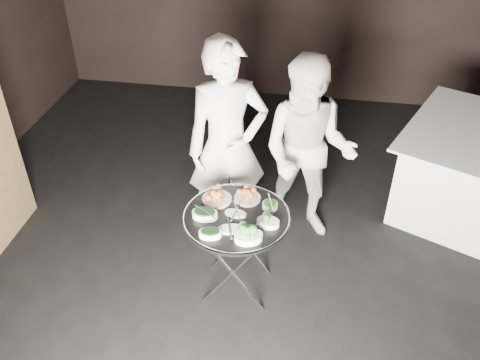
% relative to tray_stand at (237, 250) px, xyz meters
% --- Properties ---
extents(floor, '(6.00, 7.00, 0.05)m').
position_rel_tray_stand_xyz_m(floor, '(0.12, -0.03, -0.43)').
color(floor, black).
rests_on(floor, ground).
extents(tray_stand, '(0.49, 0.41, 0.72)m').
position_rel_tray_stand_xyz_m(tray_stand, '(0.00, 0.00, 0.00)').
color(tray_stand, silver).
rests_on(tray_stand, floor).
extents(serving_tray, '(0.78, 0.78, 0.04)m').
position_rel_tray_stand_xyz_m(serving_tray, '(0.00, 0.00, 0.32)').
color(serving_tray, black).
rests_on(serving_tray, tray_stand).
extents(potato_plate_a, '(0.22, 0.22, 0.08)m').
position_rel_tray_stand_xyz_m(potato_plate_a, '(-0.18, 0.16, 0.37)').
color(potato_plate_a, beige).
rests_on(potato_plate_a, serving_tray).
extents(potato_plate_b, '(0.20, 0.20, 0.07)m').
position_rel_tray_stand_xyz_m(potato_plate_b, '(0.05, 0.21, 0.37)').
color(potato_plate_b, beige).
rests_on(potato_plate_b, serving_tray).
extents(greens_bowl, '(0.11, 0.11, 0.07)m').
position_rel_tray_stand_xyz_m(greens_bowl, '(0.22, 0.14, 0.36)').
color(greens_bowl, white).
rests_on(greens_bowl, serving_tray).
extents(asparagus_plate_a, '(0.17, 0.11, 0.03)m').
position_rel_tray_stand_xyz_m(asparagus_plate_a, '(-0.01, 0.02, 0.35)').
color(asparagus_plate_a, white).
rests_on(asparagus_plate_a, serving_tray).
extents(asparagus_plate_b, '(0.20, 0.15, 0.04)m').
position_rel_tray_stand_xyz_m(asparagus_plate_b, '(-0.02, -0.15, 0.35)').
color(asparagus_plate_b, white).
rests_on(asparagus_plate_b, serving_tray).
extents(spinach_bowl_a, '(0.19, 0.12, 0.08)m').
position_rel_tray_stand_xyz_m(spinach_bowl_a, '(-0.22, -0.05, 0.37)').
color(spinach_bowl_a, white).
rests_on(spinach_bowl_a, serving_tray).
extents(spinach_bowl_b, '(0.17, 0.13, 0.06)m').
position_rel_tray_stand_xyz_m(spinach_bowl_b, '(-0.14, -0.24, 0.36)').
color(spinach_bowl_b, white).
rests_on(spinach_bowl_b, serving_tray).
extents(broccoli_bowl_a, '(0.17, 0.14, 0.07)m').
position_rel_tray_stand_xyz_m(broccoli_bowl_a, '(0.23, -0.05, 0.36)').
color(broccoli_bowl_a, white).
rests_on(broccoli_bowl_a, serving_tray).
extents(broccoli_bowl_b, '(0.23, 0.20, 0.08)m').
position_rel_tray_stand_xyz_m(broccoli_bowl_b, '(0.12, -0.23, 0.37)').
color(broccoli_bowl_b, white).
rests_on(broccoli_bowl_b, serving_tray).
extents(serving_utensils, '(0.59, 0.45, 0.01)m').
position_rel_tray_stand_xyz_m(serving_utensils, '(0.02, 0.07, 0.39)').
color(serving_utensils, silver).
rests_on(serving_utensils, serving_tray).
extents(waiter_left, '(0.77, 0.64, 1.79)m').
position_rel_tray_stand_xyz_m(waiter_left, '(-0.19, 0.66, 0.49)').
color(waiter_left, white).
rests_on(waiter_left, floor).
extents(waiter_right, '(0.87, 0.72, 1.64)m').
position_rel_tray_stand_xyz_m(waiter_right, '(0.45, 0.80, 0.42)').
color(waiter_right, white).
rests_on(waiter_right, floor).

